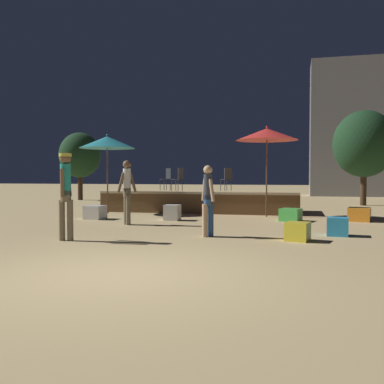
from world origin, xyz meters
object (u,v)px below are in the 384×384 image
Objects in this scene: patio_umbrella_1 at (107,142)px; patio_umbrella_0 at (267,134)px; bistro_chair_1 at (167,177)px; cube_seat_0 at (298,231)px; person_0 at (208,199)px; person_1 at (127,189)px; frisbee_disc at (300,240)px; cube_seat_5 at (172,213)px; person_2 at (66,190)px; cube_seat_3 at (291,215)px; cube_seat_1 at (359,214)px; cube_seat_2 at (338,227)px; background_tree_0 at (364,144)px; cube_seat_4 at (95,212)px; bistro_chair_0 at (179,177)px; background_tree_1 at (80,155)px; bistro_chair_2 at (227,177)px.

patio_umbrella_0 is at bearing -0.09° from patio_umbrella_1.
cube_seat_0 is at bearing -14.97° from bistro_chair_1.
person_0 is 0.89× the size of person_1.
person_1 reaches higher than frisbee_disc.
patio_umbrella_1 is 5.15× the size of cube_seat_0.
cube_seat_5 is 0.26× the size of person_2.
patio_umbrella_1 reaches higher than cube_seat_3.
patio_umbrella_1 is at bearing 175.11° from cube_seat_1.
person_1 is (-6.58, -2.59, 0.81)m from cube_seat_1.
cube_seat_2 is at bearing -28.68° from patio_umbrella_1.
person_1 reaches higher than cube_seat_2.
background_tree_0 is (2.96, 12.08, 2.87)m from frisbee_disc.
cube_seat_0 is 0.13× the size of background_tree_0.
background_tree_0 is at bearing 79.20° from cube_seat_2.
background_tree_0 is (9.36, 8.87, 2.67)m from cube_seat_4.
bistro_chair_1 reaches higher than frisbee_disc.
bistro_chair_1 is 9.57m from background_tree_0.
bistro_chair_0 is at bearing 134.33° from cube_seat_2.
patio_umbrella_0 is at bearing 33.84° from cube_seat_5.
cube_seat_0 is 1.10× the size of cube_seat_2.
patio_umbrella_1 is at bearing 104.50° from cube_seat_4.
person_1 is (-0.91, -1.46, 0.78)m from cube_seat_5.
cube_seat_5 is 0.26× the size of person_1.
cube_seat_2 is at bearing 50.79° from frisbee_disc.
patio_umbrella_0 is 6.09m from frisbee_disc.
cube_seat_0 is at bearing -174.92° from person_2.
background_tree_1 is (-14.01, 8.38, 2.36)m from cube_seat_1.
patio_umbrella_0 is at bearing 21.60° from cube_seat_4.
cube_seat_1 is 8.05m from background_tree_0.
bistro_chair_0 reaches higher than cube_seat_0.
cube_seat_5 is at bearing 30.03° from bistro_chair_2.
bistro_chair_2 is at bearing 34.88° from bistro_chair_1.
cube_seat_2 is 0.58× the size of bistro_chair_0.
cube_seat_2 is (1.94, -4.26, -2.58)m from patio_umbrella_0.
person_2 is 15.48m from background_tree_0.
patio_umbrella_0 is 5.93× the size of cube_seat_2.
patio_umbrella_0 is 1.68× the size of person_1.
person_1 reaches higher than cube_seat_4.
cube_seat_3 is at bearing 71.78° from person_1.
frisbee_disc is at bearing 67.31° from bistro_chair_2.
cube_seat_0 is at bearing -131.63° from cube_seat_2.
cube_seat_3 is at bearing 85.06° from bistro_chair_2.
bistro_chair_1 is (1.11, 4.25, 1.13)m from cube_seat_4.
background_tree_0 reaches higher than background_tree_1.
person_2 is 2.10× the size of bistro_chair_2.
person_2 is at bearing -72.44° from patio_umbrella_1.
person_2 is 7.72m from bistro_chair_0.
cube_seat_5 is 3.78m from person_0.
cube_seat_2 reaches higher than frisbee_disc.
patio_umbrella_0 is 0.80× the size of background_tree_1.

